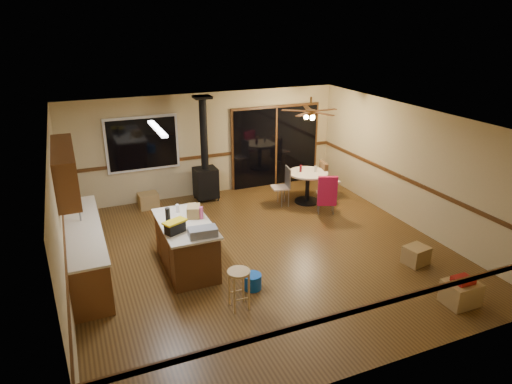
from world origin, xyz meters
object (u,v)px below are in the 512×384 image
chair_left (284,182)px  chair_near (327,191)px  kitchen_island (186,245)px  dining_table (308,182)px  wood_stove (205,172)px  bar_stool (239,289)px  chair_right (324,175)px  box_under_window (148,201)px  toolbox_black (175,228)px  box_corner_a (461,293)px  box_corner_b (416,255)px  toolbox_grey (203,232)px  blue_bucket (252,281)px

chair_left → chair_near: same height
kitchen_island → dining_table: size_ratio=1.71×
kitchen_island → wood_stove: wood_stove is taller
kitchen_island → bar_stool: bearing=-74.3°
bar_stool → chair_left: chair_left is taller
chair_right → dining_table: bearing=-169.9°
box_under_window → kitchen_island: bearing=-87.5°
toolbox_black → chair_left: 4.00m
toolbox_black → box_corner_a: 4.77m
bar_stool → wood_stove: bearing=79.3°
toolbox_black → box_corner_b: (4.21, -1.20, -0.82)m
toolbox_grey → box_corner_b: toolbox_grey is taller
kitchen_island → toolbox_black: 0.68m
box_under_window → box_corner_a: size_ratio=0.89×
box_corner_b → blue_bucket: bearing=172.6°
box_corner_a → chair_right: bearing=85.9°
blue_bucket → chair_near: 3.55m
chair_left → box_under_window: (-3.10, 1.08, -0.41)m
blue_bucket → box_corner_a: bearing=-30.3°
chair_right → box_corner_a: chair_right is taller
kitchen_island → toolbox_black: toolbox_black is taller
blue_bucket → toolbox_grey: bearing=144.8°
dining_table → chair_right: chair_right is taller
chair_left → wood_stove: bearing=148.1°
wood_stove → bar_stool: bearing=-100.7°
chair_near → box_corner_b: (0.37, -2.59, -0.43)m
box_corner_b → kitchen_island: bearing=158.9°
chair_left → box_corner_a: 4.91m
dining_table → kitchen_island: bearing=-151.6°
kitchen_island → bar_stool: kitchen_island is taller
box_corner_a → blue_bucket: bearing=149.7°
box_corner_b → box_corner_a: bearing=-100.0°
dining_table → chair_near: bearing=-88.1°
chair_left → chair_right: (1.12, 0.01, 0.01)m
toolbox_black → chair_near: bearing=19.9°
wood_stove → box_under_window: 1.54m
box_corner_a → box_corner_b: 1.31m
wood_stove → chair_near: (2.29, -1.99, -0.13)m
kitchen_island → toolbox_black: size_ratio=5.00×
wood_stove → blue_bucket: size_ratio=7.98×
kitchen_island → blue_bucket: size_ratio=5.32×
toolbox_grey → box_corner_b: size_ratio=1.12×
kitchen_island → box_corner_a: 4.69m
toolbox_black → bar_stool: (0.68, -1.21, -0.66)m
toolbox_grey → bar_stool: bearing=-72.1°
toolbox_black → blue_bucket: 1.59m
kitchen_island → chair_near: chair_near is taller
chair_near → box_under_window: bearing=151.4°
wood_stove → chair_right: size_ratio=3.60×
wood_stove → toolbox_black: 3.73m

